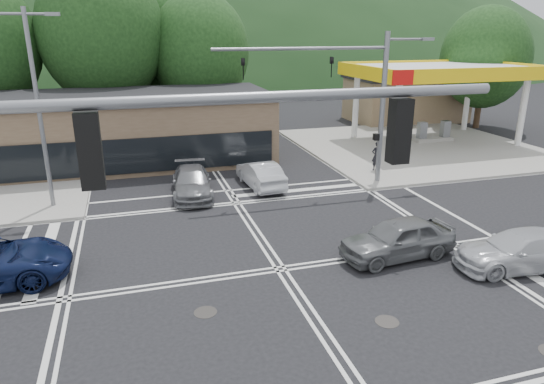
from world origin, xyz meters
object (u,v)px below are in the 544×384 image
object	(u,v)px
pedestrian	(377,156)
car_silver_east	(520,250)
car_grey_center	(398,238)
car_queue_b	(219,137)
car_northbound	(192,182)
car_queue_a	(260,174)

from	to	relation	value
pedestrian	car_silver_east	bearing A→B (deg)	87.95
car_grey_center	pedestrian	size ratio (longest dim) A/B	2.56
car_queue_b	car_northbound	world-z (taller)	car_queue_b
car_queue_a	car_northbound	bearing A→B (deg)	0.73
car_grey_center	car_silver_east	distance (m)	4.23
car_grey_center	pedestrian	distance (m)	11.37
car_northbound	car_queue_a	bearing A→B (deg)	10.53
car_northbound	pedestrian	bearing A→B (deg)	10.87
car_queue_b	pedestrian	bearing A→B (deg)	129.87
car_queue_b	car_grey_center	bearing A→B (deg)	98.72
car_queue_b	pedestrian	world-z (taller)	pedestrian
car_silver_east	car_northbound	distance (m)	15.13
car_grey_center	car_queue_a	distance (m)	9.99
car_silver_east	pedestrian	distance (m)	12.39
car_northbound	car_queue_b	bearing A→B (deg)	77.32
car_silver_east	car_northbound	size ratio (longest dim) A/B	0.98
car_grey_center	car_queue_a	bearing A→B (deg)	-169.97
car_silver_east	car_queue_a	xyz separation A→B (m)	(-6.37, 11.62, 0.03)
car_silver_east	car_queue_a	size ratio (longest dim) A/B	1.09
car_queue_a	car_queue_b	distance (m)	9.91
car_grey_center	car_northbound	size ratio (longest dim) A/B	0.92
car_queue_a	car_queue_b	xyz separation A→B (m)	(-0.38, 9.91, -0.00)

